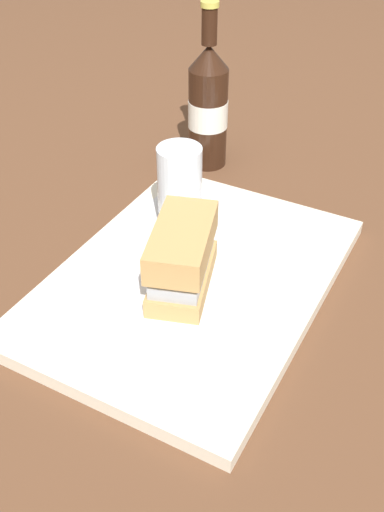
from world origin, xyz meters
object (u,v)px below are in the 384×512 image
(plate, at_px, (183,289))
(sandwich, at_px, (183,255))
(beer_glass, at_px, (180,187))
(beer_bottle, at_px, (208,106))

(plate, height_order, sandwich, sandwich)
(sandwich, bearing_deg, plate, 180.00)
(beer_glass, distance_m, beer_bottle, 0.23)
(sandwich, height_order, beer_glass, beer_glass)
(plate, bearing_deg, beer_bottle, 22.53)
(beer_bottle, bearing_deg, plate, -157.47)
(beer_glass, height_order, beer_bottle, beer_bottle)
(sandwich, distance_m, beer_glass, 0.14)
(plate, xyz_separation_m, beer_glass, (0.12, 0.07, 0.06))
(plate, distance_m, sandwich, 0.05)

